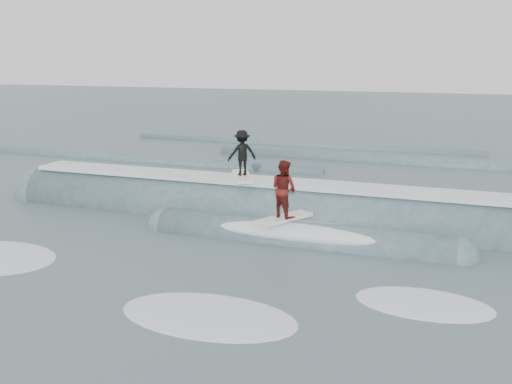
% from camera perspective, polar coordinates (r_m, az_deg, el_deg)
% --- Properties ---
extents(ground, '(160.00, 160.00, 0.00)m').
position_cam_1_polar(ground, '(14.36, -7.09, -8.81)').
color(ground, '#394B53').
rests_on(ground, ground).
extents(breaking_wave, '(20.87, 4.02, 2.49)m').
position_cam_1_polar(breaking_wave, '(19.36, 1.42, -2.69)').
color(breaking_wave, '#38545E').
rests_on(breaking_wave, ground).
extents(surfer_black, '(1.39, 2.03, 1.65)m').
position_cam_1_polar(surfer_black, '(19.58, -1.40, 3.69)').
color(surfer_black, white).
rests_on(surfer_black, ground).
extents(surfer_red, '(1.47, 2.01, 1.83)m').
position_cam_1_polar(surfer_red, '(16.96, 2.79, 0.02)').
color(surfer_red, white).
rests_on(surfer_red, ground).
extents(whitewater, '(16.04, 4.51, 0.10)m').
position_cam_1_polar(whitewater, '(14.30, -11.38, -9.08)').
color(whitewater, white).
rests_on(whitewater, ground).
extents(far_swells, '(37.18, 8.65, 0.80)m').
position_cam_1_polar(far_swells, '(31.16, 3.50, 3.39)').
color(far_swells, '#38545E').
rests_on(far_swells, ground).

